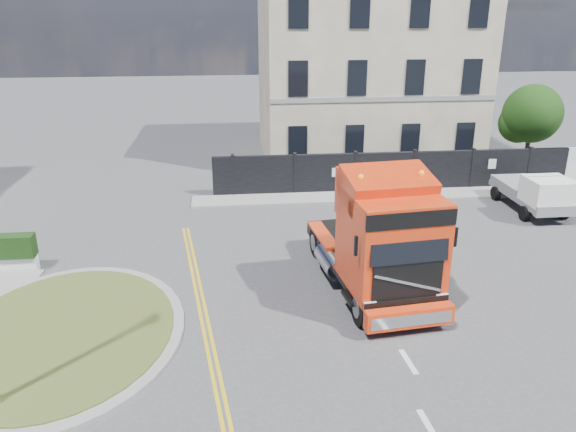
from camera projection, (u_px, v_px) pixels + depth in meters
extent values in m
plane|color=#424244|center=(296.00, 277.00, 19.35)|extent=(120.00, 120.00, 0.00)
cylinder|color=gray|center=(63.00, 334.00, 15.86)|extent=(6.80, 6.80, 0.12)
cylinder|color=#435522|center=(62.00, 332.00, 15.83)|extent=(6.20, 6.20, 0.05)
cube|color=black|center=(394.00, 172.00, 27.96)|extent=(18.00, 0.25, 2.00)
cube|color=silver|center=(556.00, 167.00, 28.79)|extent=(2.60, 0.12, 2.00)
cube|color=beige|center=(364.00, 64.00, 33.36)|extent=(12.00, 10.00, 11.00)
cylinder|color=#382619|center=(527.00, 149.00, 31.51)|extent=(0.24, 0.24, 2.40)
sphere|color=black|center=(532.00, 114.00, 30.80)|extent=(3.20, 3.20, 3.20)
sphere|color=black|center=(519.00, 123.00, 31.34)|extent=(2.20, 2.20, 2.20)
cube|color=gray|center=(398.00, 195.00, 27.45)|extent=(20.00, 1.60, 0.12)
cube|color=black|center=(367.00, 259.00, 18.87)|extent=(3.25, 6.79, 0.47)
cube|color=red|center=(391.00, 240.00, 16.69)|extent=(2.88, 2.97, 2.91)
cube|color=red|center=(380.00, 191.00, 17.27)|extent=(2.68, 1.21, 1.45)
cube|color=black|center=(410.00, 245.00, 15.33)|extent=(2.28, 0.31, 1.09)
cube|color=red|center=(409.00, 317.00, 15.76)|extent=(2.62, 0.65, 0.57)
cylinder|color=black|center=(361.00, 308.00, 16.30)|extent=(0.45, 1.11, 1.08)
cylinder|color=gray|center=(361.00, 308.00, 16.30)|extent=(0.44, 0.63, 0.59)
cylinder|color=black|center=(433.00, 300.00, 16.75)|extent=(0.45, 1.11, 1.08)
cylinder|color=gray|center=(433.00, 300.00, 16.75)|extent=(0.44, 0.63, 0.59)
cylinder|color=black|center=(327.00, 256.00, 19.68)|extent=(0.45, 1.11, 1.08)
cylinder|color=gray|center=(327.00, 256.00, 19.68)|extent=(0.44, 0.63, 0.59)
cylinder|color=black|center=(387.00, 250.00, 20.12)|extent=(0.45, 1.11, 1.08)
cylinder|color=gray|center=(387.00, 250.00, 20.12)|extent=(0.44, 0.63, 0.59)
cylinder|color=black|center=(317.00, 242.00, 20.82)|extent=(0.45, 1.11, 1.08)
cylinder|color=gray|center=(317.00, 242.00, 20.82)|extent=(0.44, 0.63, 0.59)
cylinder|color=black|center=(375.00, 237.00, 21.26)|extent=(0.45, 1.11, 1.08)
cylinder|color=gray|center=(375.00, 237.00, 21.26)|extent=(0.44, 0.63, 0.59)
cube|color=slate|center=(529.00, 195.00, 25.58)|extent=(1.78, 4.48, 0.23)
cube|color=white|center=(547.00, 192.00, 24.07)|extent=(1.77, 1.68, 1.21)
cylinder|color=black|center=(524.00, 213.00, 24.31)|extent=(0.23, 0.65, 0.65)
cylinder|color=black|center=(563.00, 212.00, 24.48)|extent=(0.23, 0.65, 0.65)
cylinder|color=black|center=(496.00, 193.00, 26.91)|extent=(0.23, 0.65, 0.65)
cylinder|color=black|center=(531.00, 192.00, 27.08)|extent=(0.23, 0.65, 0.65)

